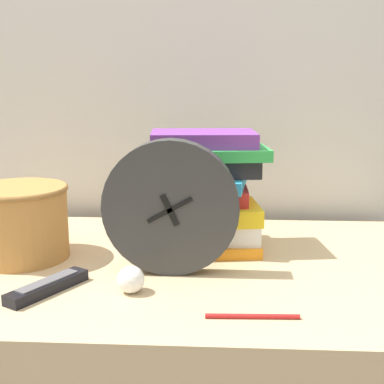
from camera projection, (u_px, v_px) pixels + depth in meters
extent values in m
cube|color=beige|center=(170.00, 33.00, 1.42)|extent=(6.00, 0.04, 2.40)
cylinder|color=#333333|center=(171.00, 207.00, 1.03)|extent=(0.27, 0.04, 0.27)
cylinder|color=silver|center=(170.00, 209.00, 1.02)|extent=(0.23, 0.01, 0.23)
cube|color=black|center=(170.00, 210.00, 1.01)|extent=(0.04, 0.01, 0.06)
cube|color=black|center=(170.00, 210.00, 1.01)|extent=(0.09, 0.01, 0.05)
cylinder|color=black|center=(170.00, 210.00, 1.01)|extent=(0.01, 0.01, 0.01)
cube|color=orange|center=(216.00, 244.00, 1.20)|extent=(0.20, 0.19, 0.02)
cube|color=white|center=(205.00, 227.00, 1.21)|extent=(0.24, 0.19, 0.04)
cube|color=yellow|center=(216.00, 212.00, 1.18)|extent=(0.20, 0.17, 0.04)
cube|color=red|center=(205.00, 194.00, 1.20)|extent=(0.19, 0.14, 0.03)
cube|color=#2D9ED1|center=(204.00, 181.00, 1.19)|extent=(0.20, 0.19, 0.03)
cube|color=#232328|center=(213.00, 166.00, 1.18)|extent=(0.21, 0.15, 0.04)
cube|color=green|center=(213.00, 152.00, 1.17)|extent=(0.25, 0.19, 0.02)
cube|color=#7A3899|center=(203.00, 139.00, 1.17)|extent=(0.24, 0.16, 0.03)
cylinder|color=#B27A3D|center=(20.00, 222.00, 1.13)|extent=(0.20, 0.20, 0.16)
torus|color=olive|center=(17.00, 189.00, 1.12)|extent=(0.21, 0.21, 0.01)
cube|color=black|center=(48.00, 287.00, 0.96)|extent=(0.12, 0.16, 0.02)
cube|color=#59595E|center=(47.00, 281.00, 0.96)|extent=(0.09, 0.12, 0.00)
sphere|color=white|center=(131.00, 279.00, 0.96)|extent=(0.05, 0.05, 0.05)
cylinder|color=#B21E1E|center=(252.00, 316.00, 0.86)|extent=(0.15, 0.01, 0.01)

